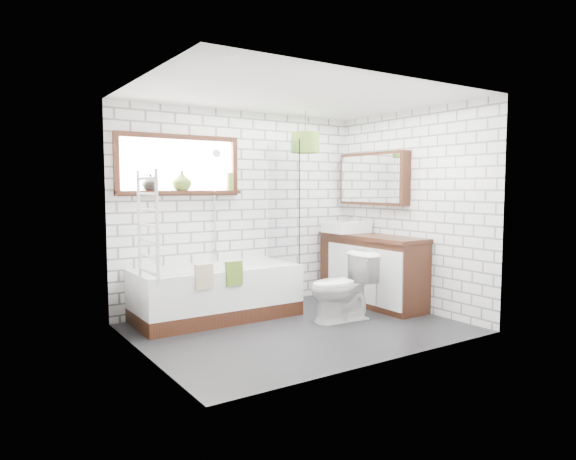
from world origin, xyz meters
TOP-DOWN VIEW (x-y plane):
  - floor at (0.00, 0.00)m, footprint 3.40×2.60m
  - ceiling at (0.00, 0.00)m, footprint 3.40×2.60m
  - wall_back at (0.00, 1.30)m, footprint 3.40×0.01m
  - wall_front at (0.00, -1.30)m, footprint 3.40×0.01m
  - wall_left at (-1.70, 0.00)m, footprint 0.01×2.60m
  - wall_right at (1.70, 0.00)m, footprint 0.01×2.60m
  - window at (-0.85, 1.26)m, footprint 1.52×0.16m
  - towel_radiator at (-1.66, 0.00)m, footprint 0.06×0.52m
  - mirror_cabinet at (1.62, 0.60)m, footprint 0.16×1.20m
  - shower_riser at (-0.40, 1.26)m, footprint 0.02×0.02m
  - bathtub at (-0.57, 0.88)m, footprint 1.90×0.84m
  - shower_screen at (0.36, 0.88)m, footprint 0.02×0.72m
  - towel_green at (-0.56, 0.46)m, footprint 0.20×0.05m
  - towel_beige at (-0.91, 0.46)m, footprint 0.20×0.05m
  - vanity at (1.44, 0.42)m, footprint 0.52×1.61m
  - basin at (1.38, 0.86)m, footprint 0.52×0.46m
  - tap at (1.54, 0.86)m, footprint 0.04×0.04m
  - toilet at (0.59, -0.01)m, footprint 0.51×0.81m
  - vase_olive at (-0.83, 1.23)m, footprint 0.28×0.28m
  - vase_dark at (-1.21, 1.23)m, footprint 0.18×0.18m
  - bottle at (-0.20, 1.23)m, footprint 0.08×0.08m
  - pendant at (0.65, 0.81)m, footprint 0.35×0.35m

SIDE VIEW (x-z plane):
  - floor at x=0.00m, z-range -0.01..0.00m
  - bathtub at x=-0.57m, z-range 0.00..0.61m
  - toilet at x=0.59m, z-range 0.00..0.79m
  - vanity at x=1.44m, z-range 0.00..0.92m
  - towel_green at x=-0.56m, z-range 0.46..0.73m
  - towel_beige at x=-0.91m, z-range 0.46..0.73m
  - basin at x=1.38m, z-range 0.92..1.07m
  - tap at x=1.54m, z-range 0.97..1.13m
  - towel_radiator at x=-1.66m, z-range 0.70..1.70m
  - wall_back at x=0.00m, z-range 0.00..2.50m
  - wall_front at x=0.00m, z-range 0.00..2.50m
  - wall_left at x=-1.70m, z-range 0.00..2.50m
  - wall_right at x=1.70m, z-range 0.00..2.50m
  - shower_riser at x=-0.40m, z-range 0.70..2.00m
  - shower_screen at x=0.36m, z-range 0.61..2.11m
  - vase_dark at x=-1.21m, z-range 1.48..1.67m
  - bottle at x=-0.20m, z-range 1.48..1.70m
  - vase_olive at x=-0.83m, z-range 1.48..1.71m
  - mirror_cabinet at x=1.62m, z-range 1.30..2.00m
  - window at x=-0.85m, z-range 1.46..2.14m
  - pendant at x=0.65m, z-range 1.97..2.23m
  - ceiling at x=0.00m, z-range 2.50..2.51m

